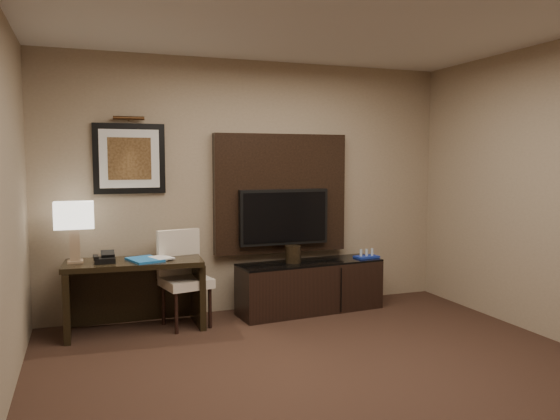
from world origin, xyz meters
name	(u,v)px	position (x,y,z in m)	size (l,w,h in m)	color
floor	(362,401)	(0.00, 0.00, -0.01)	(4.50, 5.00, 0.01)	#301D15
wall_back	(253,186)	(0.00, 2.50, 1.35)	(4.50, 0.01, 2.70)	gray
desk	(135,296)	(-1.31, 2.11, 0.34)	(1.28, 0.55, 0.68)	black
credenza	(310,286)	(0.53, 2.15, 0.27)	(1.59, 0.44, 0.55)	black
tv_wall_panel	(281,193)	(0.30, 2.44, 1.27)	(1.50, 0.12, 1.30)	black
tv	(284,217)	(0.30, 2.34, 1.02)	(1.00, 0.08, 0.60)	black
artwork	(129,159)	(-1.30, 2.48, 1.65)	(0.70, 0.04, 0.70)	black
picture_light	(129,118)	(-1.30, 2.44, 2.05)	(0.04, 0.04, 0.30)	#412815
desk_chair	(186,281)	(-0.82, 2.07, 0.45)	(0.43, 0.50, 0.90)	beige
table_lamp	(74,232)	(-1.83, 2.19, 0.97)	(0.35, 0.20, 0.57)	tan
desk_phone	(105,258)	(-1.58, 2.07, 0.73)	(0.18, 0.16, 0.09)	black
blue_folder	(145,260)	(-1.22, 2.05, 0.69)	(0.26, 0.35, 0.02)	#195FA8
book	(153,248)	(-1.14, 2.04, 0.80)	(0.18, 0.02, 0.24)	beige
ice_bucket	(293,254)	(0.33, 2.15, 0.64)	(0.16, 0.16, 0.18)	black
minibar_tray	(367,253)	(1.22, 2.16, 0.59)	(0.26, 0.16, 0.09)	#1931A6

